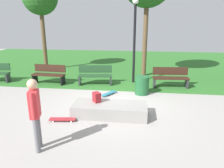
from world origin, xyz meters
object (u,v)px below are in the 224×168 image
object	(u,v)px
skateboard_spare	(109,93)
lamp_post	(135,33)
park_bench_far_left	(49,74)
concrete_ledge	(110,110)
skateboard_by_ledge	(62,119)
backpack_on_ledge	(97,97)
trash_bin	(142,85)
skater_performing_trick	(35,110)
park_bench_center_lawn	(95,75)
park_bench_far_right	(170,77)

from	to	relation	value
skateboard_spare	lamp_post	bearing A→B (deg)	64.95
park_bench_far_left	lamp_post	xyz separation A→B (m)	(4.07, 0.71, 1.94)
concrete_ledge	skateboard_by_ledge	size ratio (longest dim) A/B	2.91
skateboard_by_ledge	park_bench_far_left	xyz separation A→B (m)	(-2.04, 3.85, 0.42)
backpack_on_ledge	skateboard_by_ledge	size ratio (longest dim) A/B	0.39
backpack_on_ledge	trash_bin	size ratio (longest dim) A/B	0.42
skater_performing_trick	skateboard_by_ledge	bearing A→B (deg)	88.76
concrete_ledge	backpack_on_ledge	size ratio (longest dim) A/B	7.43
park_bench_far_left	park_bench_center_lawn	bearing A→B (deg)	2.79
backpack_on_ledge	park_bench_center_lawn	bearing A→B (deg)	-23.77
skater_performing_trick	skateboard_by_ledge	size ratio (longest dim) A/B	2.15
backpack_on_ledge	concrete_ledge	bearing A→B (deg)	-144.43
concrete_ledge	park_bench_far_right	world-z (taller)	park_bench_far_right
park_bench_far_left	lamp_post	distance (m)	4.56
skateboard_spare	skateboard_by_ledge	bearing A→B (deg)	-112.97
park_bench_far_right	lamp_post	distance (m)	2.65
backpack_on_ledge	trash_bin	distance (m)	2.60
skater_performing_trick	skateboard_spare	bearing A→B (deg)	74.66
concrete_ledge	park_bench_far_left	xyz separation A→B (m)	(-3.43, 3.27, 0.28)
concrete_ledge	skater_performing_trick	bearing A→B (deg)	-124.18
skateboard_spare	park_bench_far_right	bearing A→B (deg)	28.16
skateboard_by_ledge	park_bench_center_lawn	size ratio (longest dim) A/B	0.50
lamp_post	trash_bin	distance (m)	2.69
trash_bin	concrete_ledge	bearing A→B (deg)	-114.64
trash_bin	park_bench_center_lawn	bearing A→B (deg)	153.21
skater_performing_trick	park_bench_far_right	xyz separation A→B (m)	(3.77, 5.49, -0.55)
trash_bin	park_bench_far_left	bearing A→B (deg)	167.36
park_bench_far_left	park_bench_far_right	world-z (taller)	same
skateboard_spare	park_bench_far_left	xyz separation A→B (m)	(-3.13, 1.30, 0.42)
backpack_on_ledge	park_bench_far_left	distance (m)	4.32
skateboard_spare	park_bench_far_right	distance (m)	3.03
backpack_on_ledge	trash_bin	world-z (taller)	trash_bin
park_bench_far_left	park_bench_far_right	xyz separation A→B (m)	(5.78, 0.12, 0.00)
skateboard_by_ledge	trash_bin	distance (m)	3.76
skater_performing_trick	skateboard_by_ledge	xyz separation A→B (m)	(0.03, 1.51, -0.97)
skateboard_spare	lamp_post	size ratio (longest dim) A/B	0.20
skater_performing_trick	skateboard_spare	xyz separation A→B (m)	(1.12, 4.07, -0.97)
concrete_ledge	park_bench_center_lawn	size ratio (longest dim) A/B	1.44
park_bench_far_right	trash_bin	size ratio (longest dim) A/B	2.15
backpack_on_ledge	park_bench_far_left	bearing A→B (deg)	7.46
park_bench_far_left	skateboard_by_ledge	bearing A→B (deg)	-62.05
park_bench_far_right	park_bench_center_lawn	size ratio (longest dim) A/B	0.99
park_bench_far_right	skateboard_spare	bearing A→B (deg)	-151.84
backpack_on_ledge	skateboard_spare	world-z (taller)	backpack_on_ledge
skater_performing_trick	park_bench_far_left	world-z (taller)	skater_performing_trick
skateboard_by_ledge	backpack_on_ledge	bearing A→B (deg)	38.02
concrete_ledge	park_bench_center_lawn	xyz separation A→B (m)	(-1.17, 3.38, 0.28)
concrete_ledge	park_bench_far_right	size ratio (longest dim) A/B	1.46
skateboard_spare	park_bench_center_lawn	bearing A→B (deg)	121.45
concrete_ledge	park_bench_far_left	world-z (taller)	park_bench_far_left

